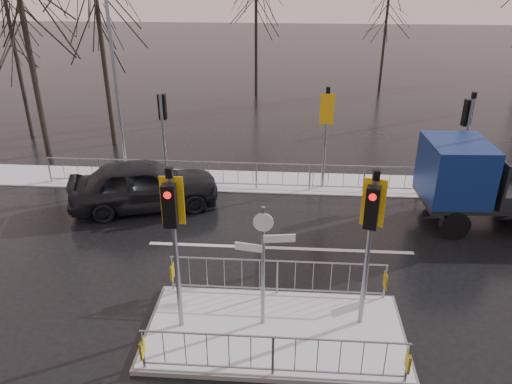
# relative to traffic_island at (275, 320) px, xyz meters

# --- Properties ---
(ground) EXTENTS (120.00, 120.00, 0.00)m
(ground) POSITION_rel_traffic_island_xyz_m (0.01, -0.01, -0.39)
(ground) COLOR black
(ground) RESTS_ON ground
(snow_verge) EXTENTS (30.00, 2.00, 0.04)m
(snow_verge) POSITION_rel_traffic_island_xyz_m (0.01, 8.59, -0.37)
(snow_verge) COLOR silver
(snow_verge) RESTS_ON ground
(lane_markings) EXTENTS (8.00, 11.38, 0.01)m
(lane_markings) POSITION_rel_traffic_island_xyz_m (0.01, -0.34, -0.39)
(lane_markings) COLOR silver
(lane_markings) RESTS_ON ground
(traffic_island) EXTENTS (6.00, 3.04, 4.15)m
(traffic_island) POSITION_rel_traffic_island_xyz_m (0.00, 0.00, 0.00)
(traffic_island) COLOR slate
(traffic_island) RESTS_ON ground
(far_kerb_fixtures) EXTENTS (18.00, 0.65, 3.83)m
(far_kerb_fixtures) POSITION_rel_traffic_island_xyz_m (0.31, 8.08, 0.63)
(far_kerb_fixtures) COLOR gray
(far_kerb_fixtures) RESTS_ON ground
(car_far_lane) EXTENTS (5.43, 3.39, 1.72)m
(car_far_lane) POSITION_rel_traffic_island_xyz_m (-4.75, 6.22, 0.47)
(car_far_lane) COLOR black
(car_far_lane) RESTS_ON ground
(flatbed_truck) EXTENTS (6.20, 2.51, 2.83)m
(flatbed_truck) POSITION_rel_traffic_island_xyz_m (6.32, 5.80, 1.11)
(flatbed_truck) COLOR black
(flatbed_truck) RESTS_ON ground
(tree_near_a) EXTENTS (4.75, 4.75, 8.97)m
(tree_near_a) POSITION_rel_traffic_island_xyz_m (-10.49, 10.99, 5.72)
(tree_near_a) COLOR black
(tree_near_a) RESTS_ON ground
(tree_near_b) EXTENTS (4.00, 4.00, 7.55)m
(tree_near_b) POSITION_rel_traffic_island_xyz_m (-7.99, 12.49, 4.76)
(tree_near_b) COLOR black
(tree_near_b) RESTS_ON ground
(tree_near_c) EXTENTS (3.50, 3.50, 6.61)m
(tree_near_c) POSITION_rel_traffic_island_xyz_m (-12.49, 13.49, 4.11)
(tree_near_c) COLOR black
(tree_near_c) RESTS_ON ground
(tree_far_a) EXTENTS (3.75, 3.75, 7.08)m
(tree_far_a) POSITION_rel_traffic_island_xyz_m (-1.99, 21.99, 4.43)
(tree_far_a) COLOR black
(tree_far_a) RESTS_ON ground
(tree_far_b) EXTENTS (3.25, 3.25, 6.14)m
(tree_far_b) POSITION_rel_traffic_island_xyz_m (6.01, 23.99, 3.79)
(tree_far_b) COLOR black
(tree_far_b) RESTS_ON ground
(street_lamp_left) EXTENTS (1.25, 0.18, 8.20)m
(street_lamp_left) POSITION_rel_traffic_island_xyz_m (-6.42, 9.49, 4.10)
(street_lamp_left) COLOR gray
(street_lamp_left) RESTS_ON ground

